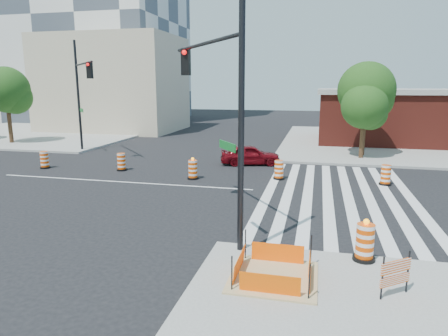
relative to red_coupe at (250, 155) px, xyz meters
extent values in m
plane|color=black|center=(-5.82, -6.09, -0.64)|extent=(120.00, 120.00, 0.00)
cube|color=gray|center=(12.18, 11.91, -0.56)|extent=(22.00, 22.00, 0.15)
cube|color=gray|center=(-23.82, 11.91, -0.56)|extent=(22.00, 22.00, 0.15)
cube|color=silver|center=(1.98, -6.09, -0.63)|extent=(0.45, 13.50, 0.01)
cube|color=silver|center=(2.88, -6.09, -0.63)|extent=(0.45, 13.50, 0.01)
cube|color=silver|center=(3.78, -6.09, -0.63)|extent=(0.45, 13.50, 0.01)
cube|color=silver|center=(4.68, -6.09, -0.63)|extent=(0.45, 13.50, 0.01)
cube|color=silver|center=(5.58, -6.09, -0.63)|extent=(0.45, 13.50, 0.01)
cube|color=silver|center=(6.48, -6.09, -0.63)|extent=(0.45, 13.50, 0.01)
cube|color=silver|center=(7.38, -6.09, -0.63)|extent=(0.45, 13.50, 0.01)
cube|color=silver|center=(8.28, -6.09, -0.63)|extent=(0.45, 13.50, 0.01)
cube|color=silver|center=(-5.82, -6.09, -0.63)|extent=(14.00, 0.12, 0.01)
cube|color=tan|center=(3.18, -15.09, -0.46)|extent=(2.20, 2.20, 0.05)
cube|color=#FF5905|center=(3.18, -15.99, -0.21)|extent=(1.44, 0.02, 0.55)
cube|color=#FF5905|center=(3.18, -14.19, -0.21)|extent=(1.44, 0.02, 0.55)
cube|color=#FF5905|center=(2.28, -15.09, -0.21)|extent=(0.02, 1.44, 0.55)
cube|color=#FF5905|center=(4.08, -15.09, -0.21)|extent=(0.02, 1.44, 0.55)
cylinder|color=black|center=(2.28, -15.99, -0.04)|extent=(0.04, 0.04, 0.90)
cylinder|color=black|center=(4.08, -15.99, -0.04)|extent=(0.04, 0.04, 0.90)
cylinder|color=black|center=(2.28, -14.19, -0.04)|extent=(0.04, 0.04, 0.90)
cylinder|color=black|center=(4.08, -14.19, -0.04)|extent=(0.04, 0.04, 0.90)
cube|color=maroon|center=(12.18, 11.91, 1.46)|extent=(16.00, 8.00, 4.20)
cube|color=gray|center=(12.18, 11.91, 3.76)|extent=(16.50, 8.50, 0.40)
cube|color=#BBAD8F|center=(-17.82, 15.91, 4.36)|extent=(14.00, 10.00, 10.00)
imported|color=#61080F|center=(0.00, 0.00, 0.00)|extent=(3.99, 2.38, 1.27)
cylinder|color=black|center=(2.00, -13.51, 3.51)|extent=(0.18, 0.18, 7.98)
cylinder|color=black|center=(0.24, -11.09, 5.70)|extent=(3.61, 4.92, 0.12)
cube|color=black|center=(-0.99, -9.39, 5.20)|extent=(0.32, 0.28, 1.00)
sphere|color=#FF0C0C|center=(-0.99, -9.57, 5.55)|extent=(0.18, 0.18, 0.18)
cube|color=#0C591E|center=(1.41, -12.70, 2.51)|extent=(0.74, 0.99, 0.25)
cylinder|color=black|center=(-13.37, 2.25, 3.51)|extent=(0.18, 0.18, 7.99)
cylinder|color=black|center=(-11.37, 0.02, 5.70)|extent=(4.09, 4.54, 0.12)
cube|color=black|center=(-9.97, -1.54, 5.20)|extent=(0.32, 0.28, 1.00)
sphere|color=#FF0C0C|center=(-9.97, -1.72, 5.55)|extent=(0.18, 0.18, 0.18)
cube|color=#0C591E|center=(-12.71, 1.51, 2.51)|extent=(0.83, 0.92, 0.25)
cylinder|color=black|center=(5.53, -13.46, -0.43)|extent=(0.62, 0.62, 0.10)
cylinder|color=#E34904|center=(5.53, -13.46, 0.08)|extent=(0.50, 0.50, 0.98)
sphere|color=#FF990C|center=(5.53, -13.46, 0.65)|extent=(0.17, 0.17, 0.17)
cube|color=#E34904|center=(6.02, -15.32, 0.25)|extent=(0.74, 0.58, 0.29)
cube|color=#E34904|center=(6.02, -15.32, -0.09)|extent=(0.74, 0.58, 0.23)
cylinder|color=black|center=(5.70, -15.56, 0.04)|extent=(0.04, 0.04, 1.05)
cylinder|color=black|center=(6.33, -15.08, 0.04)|extent=(0.04, 0.04, 1.05)
cylinder|color=#382314|center=(-21.19, 3.99, 1.38)|extent=(0.34, 0.34, 4.04)
sphere|color=#1C4012|center=(-21.19, 3.99, 3.91)|extent=(3.79, 3.79, 3.79)
sphere|color=#1C4012|center=(-20.66, 4.31, 3.28)|extent=(2.78, 2.78, 2.78)
sphere|color=#1C4012|center=(-21.61, 3.78, 3.53)|extent=(2.52, 2.52, 2.52)
cylinder|color=#382314|center=(6.99, 3.32, 0.96)|extent=(0.29, 0.29, 3.19)
sphere|color=#1C4012|center=(6.99, 3.32, 2.96)|extent=(2.99, 2.99, 2.99)
sphere|color=#1C4012|center=(7.44, 3.59, 2.46)|extent=(2.19, 2.19, 2.19)
sphere|color=#1C4012|center=(6.63, 3.14, 2.66)|extent=(2.00, 2.00, 2.00)
cylinder|color=#382314|center=(7.17, 4.50, 1.41)|extent=(0.31, 0.31, 4.09)
sphere|color=#1C4012|center=(7.17, 4.50, 3.96)|extent=(3.83, 3.83, 3.83)
sphere|color=#1C4012|center=(7.66, 4.80, 3.32)|extent=(2.81, 2.81, 2.81)
sphere|color=#1C4012|center=(6.78, 4.31, 3.58)|extent=(2.55, 2.55, 2.55)
cylinder|color=black|center=(-11.93, -3.99, -0.59)|extent=(0.60, 0.60, 0.10)
cylinder|color=#E34904|center=(-11.93, -3.99, -0.09)|extent=(0.48, 0.48, 0.95)
cylinder|color=black|center=(-7.09, -3.50, -0.59)|extent=(0.60, 0.60, 0.10)
cylinder|color=#E34904|center=(-7.09, -3.50, -0.09)|extent=(0.48, 0.48, 0.95)
cylinder|color=black|center=(-2.33, -4.60, -0.59)|extent=(0.60, 0.60, 0.10)
cylinder|color=#E34904|center=(-2.33, -4.60, -0.09)|extent=(0.48, 0.48, 0.95)
sphere|color=#FF990C|center=(-2.33, -4.60, 0.46)|extent=(0.16, 0.16, 0.16)
cylinder|color=black|center=(2.17, -3.59, -0.59)|extent=(0.60, 0.60, 0.10)
cylinder|color=#E34904|center=(2.17, -3.59, -0.09)|extent=(0.48, 0.48, 0.95)
cylinder|color=black|center=(7.54, -3.60, -0.59)|extent=(0.60, 0.60, 0.10)
cylinder|color=#E34904|center=(7.54, -3.60, -0.09)|extent=(0.48, 0.48, 0.95)
camera|label=1|loc=(4.11, -24.54, 4.37)|focal=32.00mm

